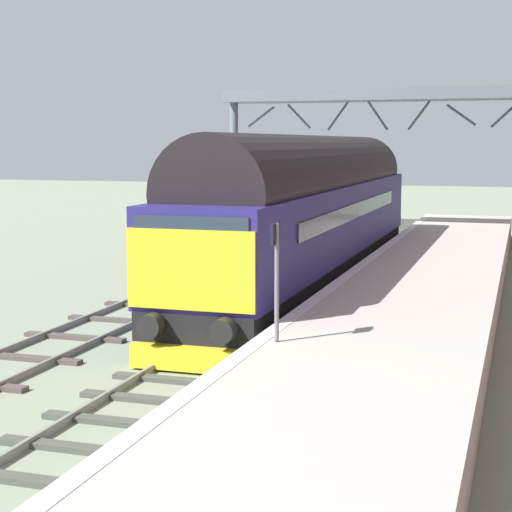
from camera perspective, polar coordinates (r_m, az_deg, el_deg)
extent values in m
plane|color=gray|center=(21.38, 0.46, -4.48)|extent=(140.00, 140.00, 0.00)
cube|color=slate|center=(21.58, -1.37, -4.16)|extent=(0.07, 60.00, 0.15)
cube|color=slate|center=(21.17, 2.32, -4.40)|extent=(0.07, 60.00, 0.15)
cube|color=#43473F|center=(12.03, -14.97, -14.26)|extent=(2.50, 0.26, 0.09)
cube|color=#43473F|center=(13.03, -11.96, -12.44)|extent=(2.50, 0.26, 0.09)
cube|color=#43473F|center=(14.07, -9.43, -10.85)|extent=(2.50, 0.26, 0.09)
cube|color=#43473F|center=(15.14, -7.26, -9.47)|extent=(2.50, 0.26, 0.09)
cube|color=#43473F|center=(16.23, -5.41, -8.26)|extent=(2.50, 0.26, 0.09)
cube|color=#43473F|center=(17.35, -3.79, -7.20)|extent=(2.50, 0.26, 0.09)
cube|color=#43473F|center=(18.48, -2.39, -6.27)|extent=(2.50, 0.26, 0.09)
cube|color=#43473F|center=(19.63, -1.14, -5.44)|extent=(2.50, 0.26, 0.09)
cube|color=#43473F|center=(20.79, -0.04, -4.70)|extent=(2.50, 0.26, 0.09)
cube|color=#43473F|center=(21.96, 0.94, -4.04)|extent=(2.50, 0.26, 0.09)
cube|color=#43473F|center=(23.14, 1.82, -3.44)|extent=(2.50, 0.26, 0.09)
cube|color=#43473F|center=(24.32, 2.61, -2.90)|extent=(2.50, 0.26, 0.09)
cube|color=#43473F|center=(25.51, 3.33, -2.41)|extent=(2.50, 0.26, 0.09)
cube|color=#43473F|center=(26.71, 3.99, -1.97)|extent=(2.50, 0.26, 0.09)
cube|color=#43473F|center=(27.91, 4.59, -1.56)|extent=(2.50, 0.26, 0.09)
cube|color=#43473F|center=(29.12, 5.13, -1.18)|extent=(2.50, 0.26, 0.09)
cube|color=#43473F|center=(30.33, 5.64, -0.84)|extent=(2.50, 0.26, 0.09)
cube|color=#43473F|center=(31.54, 6.10, -0.52)|extent=(2.50, 0.26, 0.09)
cube|color=#43473F|center=(32.76, 6.54, -0.23)|extent=(2.50, 0.26, 0.09)
cube|color=#43473F|center=(33.97, 6.94, 0.05)|extent=(2.50, 0.26, 0.09)
cube|color=#43473F|center=(35.19, 7.31, 0.30)|extent=(2.50, 0.26, 0.09)
cube|color=#43473F|center=(36.41, 7.66, 0.54)|extent=(2.50, 0.26, 0.09)
cube|color=#43473F|center=(37.64, 7.98, 0.76)|extent=(2.50, 0.26, 0.09)
cube|color=#43473F|center=(38.86, 8.29, 0.97)|extent=(2.50, 0.26, 0.09)
cube|color=#43473F|center=(40.09, 8.57, 1.17)|extent=(2.50, 0.26, 0.09)
cube|color=#43473F|center=(41.32, 8.84, 1.35)|extent=(2.50, 0.26, 0.09)
cube|color=#43473F|center=(42.55, 9.10, 1.52)|extent=(2.50, 0.26, 0.09)
cube|color=#43473F|center=(43.78, 9.33, 1.69)|extent=(2.50, 0.26, 0.09)
cube|color=#43473F|center=(45.01, 9.56, 1.84)|extent=(2.50, 0.26, 0.09)
cube|color=#43473F|center=(46.24, 9.78, 1.99)|extent=(2.50, 0.26, 0.09)
cube|color=#43473F|center=(47.48, 9.98, 2.12)|extent=(2.50, 0.26, 0.09)
cube|color=#43473F|center=(48.71, 10.17, 2.26)|extent=(2.50, 0.26, 0.09)
cube|color=#43473F|center=(49.95, 10.36, 2.38)|extent=(2.50, 0.26, 0.09)
cube|color=slate|center=(22.97, -9.91, -3.55)|extent=(0.07, 60.00, 0.15)
cube|color=slate|center=(22.36, -6.63, -3.80)|extent=(0.07, 60.00, 0.15)
cube|color=#4A403D|center=(18.40, -15.09, -6.59)|extent=(2.50, 0.26, 0.09)
cube|color=#4A403D|center=(20.07, -12.01, -5.32)|extent=(2.50, 0.26, 0.09)
cube|color=#4A403D|center=(21.79, -9.43, -4.23)|extent=(2.50, 0.26, 0.09)
cube|color=#4A403D|center=(23.55, -7.23, -3.30)|extent=(2.50, 0.26, 0.09)
cube|color=#4A403D|center=(25.35, -5.35, -2.50)|extent=(2.50, 0.26, 0.09)
cube|color=#4A403D|center=(27.18, -3.72, -1.80)|extent=(2.50, 0.26, 0.09)
cube|color=#4A403D|center=(29.03, -2.30, -1.19)|extent=(2.50, 0.26, 0.09)
cube|color=#4A403D|center=(30.90, -1.05, -0.65)|extent=(2.50, 0.26, 0.09)
cube|color=#4A403D|center=(32.78, 0.06, -0.17)|extent=(2.50, 0.26, 0.09)
cube|color=#4A403D|center=(34.68, 1.05, 0.26)|extent=(2.50, 0.26, 0.09)
cube|color=#4A403D|center=(36.59, 1.93, 0.64)|extent=(2.50, 0.26, 0.09)
cube|color=#4A403D|center=(38.51, 2.73, 0.98)|extent=(2.50, 0.26, 0.09)
cube|color=#4A403D|center=(40.43, 3.45, 1.29)|extent=(2.50, 0.26, 0.09)
cube|color=#4A403D|center=(42.36, 4.10, 1.57)|extent=(2.50, 0.26, 0.09)
cube|color=#4A403D|center=(44.30, 4.70, 1.83)|extent=(2.50, 0.26, 0.09)
cube|color=#4A403D|center=(46.25, 5.25, 2.06)|extent=(2.50, 0.26, 0.09)
cube|color=#4A403D|center=(48.20, 5.75, 2.28)|extent=(2.50, 0.26, 0.09)
cube|color=#4A403D|center=(50.15, 6.22, 2.48)|extent=(2.50, 0.26, 0.09)
cube|color=#B4AAA2|center=(20.54, 10.13, -3.67)|extent=(4.00, 44.00, 1.00)
cube|color=silver|center=(20.76, 5.09, -2.05)|extent=(0.30, 44.00, 0.01)
cube|color=black|center=(26.01, 3.69, -0.49)|extent=(2.56, 19.61, 0.60)
cube|color=navy|center=(25.86, 3.72, 2.47)|extent=(2.70, 19.61, 2.10)
cylinder|color=black|center=(25.78, 3.74, 5.19)|extent=(2.56, 18.04, 2.57)
cube|color=yellow|center=(16.54, -4.42, -0.95)|extent=(2.65, 0.08, 1.58)
cube|color=#232D3D|center=(16.47, -4.42, 1.56)|extent=(2.38, 0.04, 0.64)
cube|color=#232D3D|center=(25.55, 6.72, 3.05)|extent=(0.04, 13.73, 0.44)
cylinder|color=black|center=(16.84, -7.02, -4.64)|extent=(0.48, 0.35, 0.48)
cylinder|color=black|center=(16.29, -2.19, -5.01)|extent=(0.48, 0.35, 0.48)
cube|color=yellow|center=(16.83, -4.43, -6.83)|extent=(2.43, 0.36, 0.47)
cylinder|color=black|center=(18.54, -2.20, -4.72)|extent=(1.64, 1.04, 1.04)
cylinder|color=black|center=(19.56, -1.12, -4.06)|extent=(1.64, 1.04, 1.04)
cylinder|color=black|center=(20.59, -0.14, -3.47)|extent=(1.64, 1.04, 1.04)
cylinder|color=black|center=(31.64, 6.17, 0.37)|extent=(1.64, 1.04, 1.04)
cylinder|color=black|center=(32.71, 6.55, 0.60)|extent=(1.64, 1.04, 1.04)
cylinder|color=black|center=(33.78, 6.91, 0.82)|extent=(1.64, 1.04, 1.04)
cylinder|color=gray|center=(34.58, -2.97, 4.00)|extent=(0.14, 0.14, 4.63)
cube|color=black|center=(34.46, -3.02, 6.78)|extent=(0.44, 0.10, 1.27)
cylinder|color=red|center=(34.40, -3.06, 7.50)|extent=(0.20, 0.06, 0.20)
cylinder|color=#50504E|center=(34.40, -3.06, 7.04)|extent=(0.20, 0.06, 0.20)
cylinder|color=#53470A|center=(34.40, -3.06, 6.57)|extent=(0.20, 0.06, 0.20)
cylinder|color=#0A3E13|center=(34.41, -3.05, 6.10)|extent=(0.20, 0.06, 0.20)
cylinder|color=slate|center=(14.84, 1.40, -1.80)|extent=(0.08, 0.08, 2.08)
cube|color=black|center=(14.73, 1.29, 1.50)|extent=(0.05, 0.44, 0.36)
cube|color=white|center=(14.74, 1.19, 1.50)|extent=(0.01, 0.20, 0.24)
cylinder|color=slate|center=(37.38, -1.47, 5.45)|extent=(0.36, 0.36, 6.16)
cube|color=slate|center=(35.88, 8.16, 10.61)|extent=(12.90, 2.00, 0.50)
cylinder|color=slate|center=(36.99, 0.35, 9.27)|extent=(1.19, 0.10, 0.90)
cylinder|color=slate|center=(36.54, 2.89, 9.28)|extent=(1.05, 0.10, 1.07)
cylinder|color=slate|center=(36.15, 5.49, 9.28)|extent=(0.90, 0.10, 1.20)
cylinder|color=slate|center=(35.84, 8.14, 9.25)|extent=(0.89, 0.10, 1.20)
cylinder|color=slate|center=(35.61, 10.83, 9.20)|extent=(0.91, 0.10, 1.19)
cylinder|color=slate|center=(35.45, 13.54, 9.14)|extent=(1.20, 0.10, 0.89)
cylinder|color=slate|center=(35.37, 16.28, 9.05)|extent=(1.08, 0.10, 1.04)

